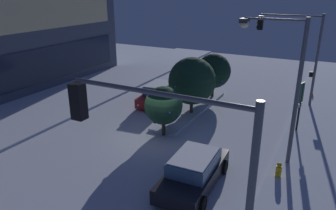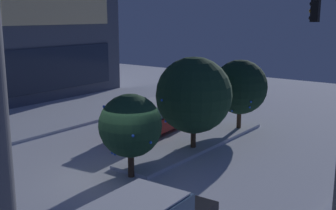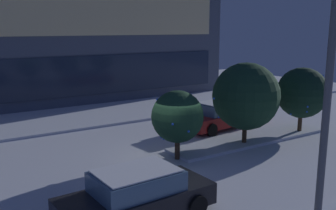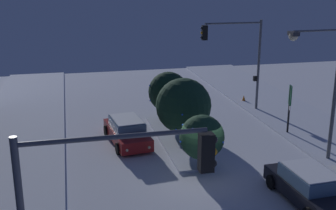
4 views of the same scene
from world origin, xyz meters
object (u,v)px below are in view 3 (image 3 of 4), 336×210
(decorated_tree_right_of_median, at_px, (246,96))
(car_near, at_px, (137,195))
(car_far, at_px, (220,115))
(decorated_tree_left_of_median, at_px, (177,117))
(decorated_tree_median, at_px, (302,93))
(street_lamp_arched, at_px, (301,61))

(decorated_tree_right_of_median, bearing_deg, car_near, -155.39)
(car_far, distance_m, decorated_tree_left_of_median, 5.89)
(decorated_tree_right_of_median, bearing_deg, car_far, 70.59)
(car_far, height_order, decorated_tree_left_of_median, decorated_tree_left_of_median)
(car_far, height_order, decorated_tree_median, decorated_tree_median)
(decorated_tree_left_of_median, bearing_deg, decorated_tree_median, -1.07)
(car_far, bearing_deg, car_near, 30.45)
(car_far, relative_size, decorated_tree_left_of_median, 1.66)
(car_far, xyz_separation_m, decorated_tree_median, (2.87, -3.18, 1.47))
(car_far, xyz_separation_m, decorated_tree_left_of_median, (-4.91, -3.03, 1.15))
(street_lamp_arched, distance_m, decorated_tree_right_of_median, 7.61)
(decorated_tree_median, bearing_deg, decorated_tree_left_of_median, 178.93)
(decorated_tree_median, height_order, decorated_tree_left_of_median, decorated_tree_median)
(car_near, xyz_separation_m, car_far, (8.80, 6.65, -0.00))
(decorated_tree_left_of_median, bearing_deg, decorated_tree_right_of_median, -1.39)
(car_near, relative_size, street_lamp_arched, 0.67)
(car_near, distance_m, street_lamp_arched, 6.00)
(decorated_tree_left_of_median, relative_size, decorated_tree_right_of_median, 0.75)
(car_far, relative_size, decorated_tree_right_of_median, 1.24)
(car_near, distance_m, car_far, 11.03)
(car_near, xyz_separation_m, decorated_tree_left_of_median, (3.89, 3.62, 1.15))
(car_near, bearing_deg, decorated_tree_median, 14.31)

